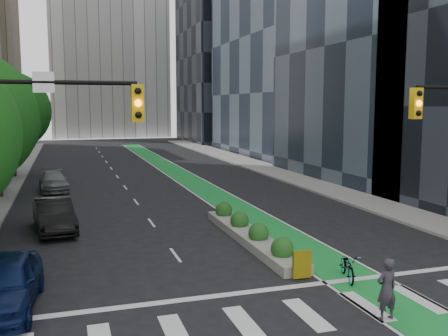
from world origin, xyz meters
TOP-DOWN VIEW (x-y plane):
  - ground at (0.00, 0.00)m, footprint 160.00×160.00m
  - sidewalk_right at (11.80, 25.00)m, footprint 3.60×90.00m
  - bike_lane_paint at (3.00, 30.00)m, footprint 2.20×70.00m
  - building_dark_end at (20.00, 68.00)m, footprint 14.00×18.00m
  - tree_far at (-11.00, 32.00)m, footprint 6.60×6.60m
  - median_planter at (1.20, 7.04)m, footprint 1.20×10.26m
  - bicycle at (2.76, 1.31)m, footprint 1.21×1.97m
  - cyclist at (2.00, -2.00)m, footprint 0.70×0.49m
  - parked_car_left_near at (-8.63, 2.09)m, footprint 2.30×5.00m
  - parked_car_left_mid at (-7.35, 11.66)m, footprint 2.29×5.01m
  - parked_car_left_far at (-7.62, 24.09)m, footprint 2.31×4.85m

SIDE VIEW (x-z plane):
  - ground at x=0.00m, z-range 0.00..0.00m
  - bike_lane_paint at x=3.00m, z-range 0.00..0.01m
  - sidewalk_right at x=11.80m, z-range 0.00..0.15m
  - median_planter at x=1.20m, z-range -0.18..0.92m
  - bicycle at x=2.76m, z-range 0.00..0.98m
  - parked_car_left_far at x=-7.62m, z-range 0.00..1.36m
  - parked_car_left_mid at x=-7.35m, z-range 0.00..1.59m
  - parked_car_left_near at x=-8.63m, z-range 0.00..1.66m
  - cyclist at x=2.00m, z-range 0.00..1.85m
  - tree_far at x=-11.00m, z-range 1.19..10.20m
  - building_dark_end at x=20.00m, z-range 0.00..28.00m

